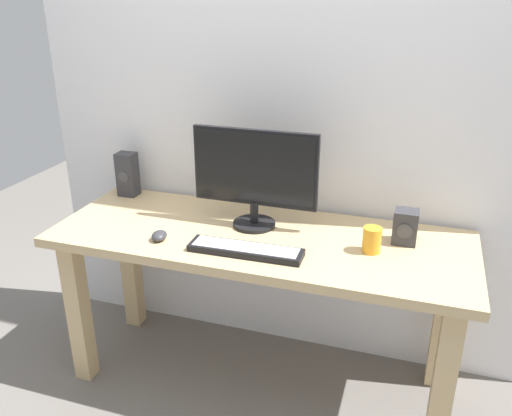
{
  "coord_description": "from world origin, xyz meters",
  "views": [
    {
      "loc": [
        0.61,
        -1.93,
        1.72
      ],
      "look_at": [
        -0.01,
        0.0,
        0.87
      ],
      "focal_mm": 37.39,
      "sensor_mm": 36.0,
      "label": 1
    }
  ],
  "objects_px": {
    "monitor": "(255,174)",
    "speaker_left": "(128,174)",
    "coffee_mug": "(372,240)",
    "mouse": "(159,236)",
    "speaker_right": "(405,227)",
    "keyboard_primary": "(245,250)",
    "desk": "(259,261)"
  },
  "relations": [
    {
      "from": "monitor",
      "to": "mouse",
      "type": "bearing_deg",
      "value": -141.01
    },
    {
      "from": "mouse",
      "to": "speaker_right",
      "type": "xyz_separation_m",
      "value": [
        0.96,
        0.29,
        0.05
      ]
    },
    {
      "from": "monitor",
      "to": "speaker_right",
      "type": "distance_m",
      "value": 0.65
    },
    {
      "from": "mouse",
      "to": "coffee_mug",
      "type": "relative_size",
      "value": 0.79
    },
    {
      "from": "monitor",
      "to": "keyboard_primary",
      "type": "relative_size",
      "value": 1.19
    },
    {
      "from": "monitor",
      "to": "mouse",
      "type": "height_order",
      "value": "monitor"
    },
    {
      "from": "desk",
      "to": "keyboard_primary",
      "type": "bearing_deg",
      "value": -90.67
    },
    {
      "from": "keyboard_primary",
      "to": "coffee_mug",
      "type": "bearing_deg",
      "value": 19.38
    },
    {
      "from": "keyboard_primary",
      "to": "mouse",
      "type": "bearing_deg",
      "value": 179.75
    },
    {
      "from": "speaker_right",
      "to": "mouse",
      "type": "bearing_deg",
      "value": -163.27
    },
    {
      "from": "speaker_right",
      "to": "speaker_left",
      "type": "distance_m",
      "value": 1.35
    },
    {
      "from": "speaker_right",
      "to": "monitor",
      "type": "bearing_deg",
      "value": -177.88
    },
    {
      "from": "desk",
      "to": "mouse",
      "type": "xyz_separation_m",
      "value": [
        -0.38,
        -0.17,
        0.15
      ]
    },
    {
      "from": "desk",
      "to": "coffee_mug",
      "type": "relative_size",
      "value": 17.01
    },
    {
      "from": "monitor",
      "to": "speaker_left",
      "type": "xyz_separation_m",
      "value": [
        -0.71,
        0.15,
        -0.13
      ]
    },
    {
      "from": "coffee_mug",
      "to": "keyboard_primary",
      "type": "bearing_deg",
      "value": -160.62
    },
    {
      "from": "mouse",
      "to": "desk",
      "type": "bearing_deg",
      "value": 15.99
    },
    {
      "from": "mouse",
      "to": "coffee_mug",
      "type": "bearing_deg",
      "value": 2.05
    },
    {
      "from": "monitor",
      "to": "speaker_left",
      "type": "relative_size",
      "value": 2.5
    },
    {
      "from": "speaker_right",
      "to": "coffee_mug",
      "type": "xyz_separation_m",
      "value": [
        -0.12,
        -0.13,
        -0.02
      ]
    },
    {
      "from": "monitor",
      "to": "speaker_right",
      "type": "bearing_deg",
      "value": 2.12
    },
    {
      "from": "desk",
      "to": "coffee_mug",
      "type": "distance_m",
      "value": 0.5
    },
    {
      "from": "keyboard_primary",
      "to": "coffee_mug",
      "type": "xyz_separation_m",
      "value": [
        0.47,
        0.16,
        0.04
      ]
    },
    {
      "from": "desk",
      "to": "speaker_right",
      "type": "height_order",
      "value": "speaker_right"
    },
    {
      "from": "keyboard_primary",
      "to": "mouse",
      "type": "xyz_separation_m",
      "value": [
        -0.38,
        0.0,
        0.0
      ]
    },
    {
      "from": "mouse",
      "to": "monitor",
      "type": "bearing_deg",
      "value": 30.11
    },
    {
      "from": "monitor",
      "to": "speaker_left",
      "type": "distance_m",
      "value": 0.74
    },
    {
      "from": "speaker_left",
      "to": "coffee_mug",
      "type": "distance_m",
      "value": 1.25
    },
    {
      "from": "desk",
      "to": "mouse",
      "type": "height_order",
      "value": "mouse"
    },
    {
      "from": "coffee_mug",
      "to": "monitor",
      "type": "bearing_deg",
      "value": 168.78
    },
    {
      "from": "monitor",
      "to": "keyboard_primary",
      "type": "bearing_deg",
      "value": -79.89
    },
    {
      "from": "monitor",
      "to": "speaker_left",
      "type": "bearing_deg",
      "value": 168.1
    }
  ]
}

